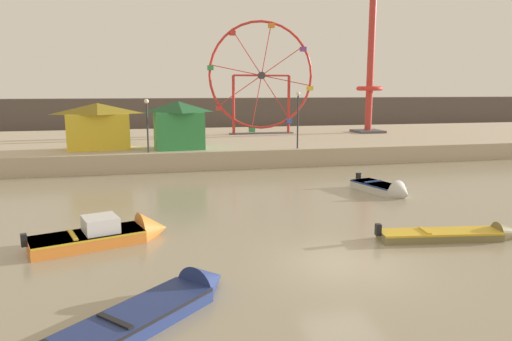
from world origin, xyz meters
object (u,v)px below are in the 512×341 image
Objects in this scene: drop_tower_red_tower at (370,76)px; carnival_booth_yellow_awning at (98,125)px; carnival_booth_green_kiosk at (179,124)px; motorboat_orange_hull at (113,234)px; motorboat_pale_grey at (386,189)px; ferris_wheel_red_frame at (262,78)px; promenade_lamp_near at (147,117)px; motorboat_navy_blue at (167,302)px; motorboat_olive_wood at (465,234)px; promenade_lamp_far at (298,112)px.

drop_tower_red_tower is 27.04m from carnival_booth_yellow_awning.
carnival_booth_green_kiosk is at bearing -13.98° from carnival_booth_yellow_awning.
motorboat_orange_hull is at bearing -106.00° from carnival_booth_green_kiosk.
motorboat_pale_grey is at bearing -43.41° from carnival_booth_yellow_awning.
promenade_lamp_near is (-10.99, -11.77, -3.03)m from ferris_wheel_red_frame.
motorboat_orange_hull is at bearing -88.08° from carnival_booth_yellow_awning.
ferris_wheel_red_frame is at bearing 47.45° from motorboat_orange_hull.
carnival_booth_yellow_awning is at bearing -162.71° from drop_tower_red_tower.
drop_tower_red_tower is (23.28, 26.12, 6.75)m from motorboat_orange_hull.
drop_tower_red_tower is 24.63m from promenade_lamp_near.
drop_tower_red_tower reaches higher than carnival_booth_yellow_awning.
motorboat_navy_blue reaches higher than motorboat_olive_wood.
promenade_lamp_far is (-0.04, -11.91, -2.76)m from ferris_wheel_red_frame.
drop_tower_red_tower reaches higher than motorboat_orange_hull.
promenade_lamp_near is (1.29, 15.50, 3.47)m from motorboat_orange_hull.
motorboat_olive_wood is 26.21m from carnival_booth_yellow_awning.
promenade_lamp_far is at bearing 21.47° from motorboat_navy_blue.
promenade_lamp_near is at bearing 179.22° from promenade_lamp_far.
motorboat_pale_grey is 11.03m from promenade_lamp_far.
motorboat_olive_wood is 22.10m from promenade_lamp_near.
drop_tower_red_tower is (10.99, -1.14, 0.24)m from ferris_wheel_red_frame.
motorboat_orange_hull is 1.25× the size of promenade_lamp_far.
drop_tower_red_tower is 2.93× the size of carnival_booth_yellow_awning.
carnival_booth_green_kiosk is at bearing 124.11° from motorboat_olive_wood.
promenade_lamp_near reaches higher than carnival_booth_yellow_awning.
motorboat_pale_grey is at bearing 1.79° from motorboat_orange_hull.
motorboat_pale_grey is 0.38× the size of ferris_wheel_red_frame.
motorboat_pale_grey is 0.83× the size of carnival_booth_yellow_awning.
motorboat_pale_grey is at bearing -38.59° from promenade_lamp_near.
ferris_wheel_red_frame is (10.48, 33.36, 6.61)m from motorboat_navy_blue.
carnival_booth_green_kiosk reaches higher than motorboat_olive_wood.
drop_tower_red_tower is (9.07, 20.93, 6.82)m from motorboat_pale_grey.
motorboat_navy_blue is 1.00× the size of carnival_booth_yellow_awning.
drop_tower_red_tower reaches higher than carnival_booth_green_kiosk.
motorboat_pale_grey is at bearing -85.02° from ferris_wheel_red_frame.
promenade_lamp_near is at bearing 131.50° from motorboat_olive_wood.
promenade_lamp_near is at bearing -154.21° from drop_tower_red_tower.
carnival_booth_yellow_awning reaches higher than motorboat_navy_blue.
ferris_wheel_red_frame is (-1.06, 29.94, 6.63)m from motorboat_olive_wood.
promenade_lamp_near is 10.96m from promenade_lamp_far.
carnival_booth_yellow_awning is at bearing 169.00° from promenade_lamp_far.
motorboat_olive_wood is (-0.87, -7.87, -0.06)m from motorboat_pale_grey.
drop_tower_red_tower is at bearing 19.77° from carnival_booth_green_kiosk.
carnival_booth_green_kiosk is 2.94m from promenade_lamp_near.
motorboat_pale_grey is at bearing -113.43° from drop_tower_red_tower.
promenade_lamp_near is (3.55, -2.67, 0.69)m from carnival_booth_yellow_awning.
promenade_lamp_far is at bearing -90.18° from ferris_wheel_red_frame.
drop_tower_red_tower is at bearing 44.32° from promenade_lamp_far.
ferris_wheel_red_frame reaches higher than carnival_booth_yellow_awning.
drop_tower_red_tower reaches higher than promenade_lamp_near.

